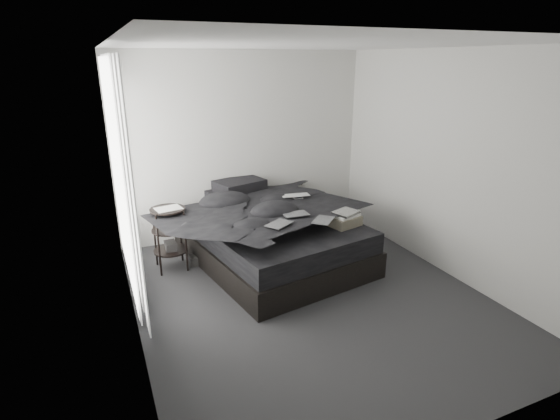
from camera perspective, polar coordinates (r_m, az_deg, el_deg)
name	(u,v)px	position (r m, az deg, el deg)	size (l,w,h in m)	color
floor	(309,296)	(4.92, 3.79, -11.12)	(3.60, 4.20, 0.01)	#2D2D2F
ceiling	(315,44)	(4.25, 4.60, 20.76)	(3.60, 4.20, 0.01)	white
wall_back	(244,146)	(6.30, -4.77, 8.31)	(3.60, 0.01, 2.60)	silver
wall_front	(476,269)	(2.84, 24.22, -7.10)	(3.60, 0.01, 2.60)	silver
wall_left	(124,205)	(3.94, -19.73, 0.65)	(0.01, 4.20, 2.60)	silver
wall_right	(449,166)	(5.46, 21.23, 5.40)	(0.01, 4.20, 2.60)	silver
window_left	(118,175)	(4.80, -20.45, 4.36)	(0.02, 2.00, 2.30)	white
curtain_left	(123,181)	(4.82, -19.77, 3.63)	(0.06, 2.12, 2.48)	white
bed	(271,248)	(5.66, -1.12, -5.03)	(1.76, 2.32, 0.32)	black
mattress	(271,228)	(5.55, -1.14, -2.38)	(1.69, 2.25, 0.25)	black
duvet	(274,210)	(5.42, -0.85, -0.01)	(1.71, 1.98, 0.27)	black
pillow_lower	(234,196)	(6.20, -6.01, 1.83)	(0.70, 0.47, 0.16)	black
pillow_upper	(240,185)	(6.18, -5.31, 3.25)	(0.65, 0.45, 0.15)	black
laptop	(297,191)	(5.69, 2.20, 2.50)	(0.37, 0.24, 0.03)	silver
comic_a	(279,217)	(4.78, -0.11, -0.89)	(0.29, 0.19, 0.01)	black
comic_b	(296,207)	(5.09, 2.05, 0.44)	(0.29, 0.19, 0.01)	black
comic_c	(324,212)	(4.92, 5.71, -0.25)	(0.29, 0.19, 0.01)	black
side_stand	(170,239)	(5.52, -14.17, -3.71)	(0.42, 0.42, 0.77)	black
papers	(168,209)	(5.38, -14.37, 0.15)	(0.30, 0.22, 0.02)	white
floor_books	(195,260)	(5.69, -11.08, -6.38)	(0.12, 0.17, 0.12)	black
box_lower	(343,256)	(5.53, 8.18, -5.98)	(0.40, 0.31, 0.30)	black
box_mid	(345,237)	(5.42, 8.44, -3.47)	(0.38, 0.30, 0.23)	#666050
box_upper	(344,222)	(5.35, 8.34, -1.59)	(0.36, 0.29, 0.16)	#666050
art_book_white	(345,215)	(5.32, 8.45, -0.62)	(0.31, 0.24, 0.03)	silver
art_book_snake	(346,213)	(5.31, 8.60, -0.33)	(0.30, 0.24, 0.03)	silver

